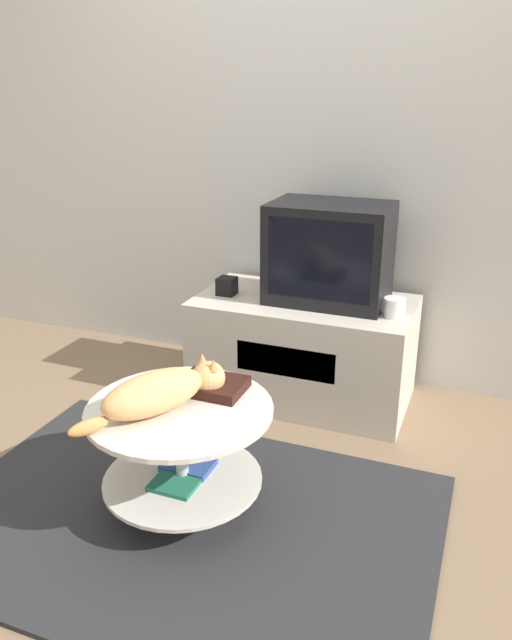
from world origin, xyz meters
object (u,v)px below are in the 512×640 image
object	(u,v)px
speaker	(227,286)
dvd_box	(212,385)
cat	(162,391)
tv	(329,253)

from	to	relation	value
speaker	dvd_box	distance (m)	0.88
speaker	cat	xyz separation A→B (m)	(0.21, -1.00, -0.04)
speaker	dvd_box	bearing A→B (deg)	-69.62
tv	cat	size ratio (longest dim) A/B	1.03
speaker	cat	size ratio (longest dim) A/B	0.16
tv	cat	world-z (taller)	tv
tv	dvd_box	xyz separation A→B (m)	(-0.17, -0.91, -0.28)
tv	speaker	distance (m)	0.52
dvd_box	speaker	bearing A→B (deg)	110.38
tv	speaker	bearing A→B (deg)	-168.84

